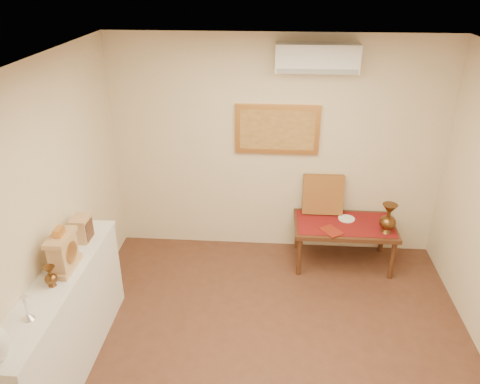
# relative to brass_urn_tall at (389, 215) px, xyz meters

# --- Properties ---
(floor) EXTENTS (4.50, 4.50, 0.00)m
(floor) POSITION_rel_brass_urn_tall_xyz_m (-1.30, -1.71, -0.78)
(floor) COLOR brown
(floor) RESTS_ON ground
(ceiling) EXTENTS (4.50, 4.50, 0.00)m
(ceiling) POSITION_rel_brass_urn_tall_xyz_m (-1.30, -1.71, 1.92)
(ceiling) COLOR white
(ceiling) RESTS_ON ground
(wall_back) EXTENTS (4.00, 0.02, 2.70)m
(wall_back) POSITION_rel_brass_urn_tall_xyz_m (-1.30, 0.54, 0.57)
(wall_back) COLOR beige
(wall_back) RESTS_ON ground
(wall_left) EXTENTS (0.02, 4.50, 2.70)m
(wall_left) POSITION_rel_brass_urn_tall_xyz_m (-3.30, -1.71, 0.57)
(wall_left) COLOR beige
(wall_left) RESTS_ON ground
(candlestick) EXTENTS (0.10, 0.10, 0.20)m
(candlestick) POSITION_rel_brass_urn_tall_xyz_m (-3.13, -2.19, 0.31)
(candlestick) COLOR silver
(candlestick) RESTS_ON display_ledge
(brass_urn_small) EXTENTS (0.11, 0.11, 0.24)m
(brass_urn_small) POSITION_rel_brass_urn_tall_xyz_m (-3.12, -1.79, 0.32)
(brass_urn_small) COLOR brown
(brass_urn_small) RESTS_ON display_ledge
(table_cloth) EXTENTS (1.14, 0.59, 0.01)m
(table_cloth) POSITION_rel_brass_urn_tall_xyz_m (-0.45, 0.17, -0.22)
(table_cloth) COLOR maroon
(table_cloth) RESTS_ON low_table
(brass_urn_tall) EXTENTS (0.19, 0.19, 0.44)m
(brass_urn_tall) POSITION_rel_brass_urn_tall_xyz_m (0.00, 0.00, 0.00)
(brass_urn_tall) COLOR brown
(brass_urn_tall) RESTS_ON table_cloth
(plate) EXTENTS (0.20, 0.20, 0.01)m
(plate) POSITION_rel_brass_urn_tall_xyz_m (-0.42, 0.27, -0.21)
(plate) COLOR white
(plate) RESTS_ON table_cloth
(menu) EXTENTS (0.29, 0.31, 0.01)m
(menu) POSITION_rel_brass_urn_tall_xyz_m (-0.63, -0.04, -0.21)
(menu) COLOR maroon
(menu) RESTS_ON table_cloth
(cushion) EXTENTS (0.49, 0.20, 0.50)m
(cushion) POSITION_rel_brass_urn_tall_xyz_m (-0.71, 0.43, 0.03)
(cushion) COLOR maroon
(cushion) RESTS_ON table_cloth
(display_ledge) EXTENTS (0.37, 2.02, 0.98)m
(display_ledge) POSITION_rel_brass_urn_tall_xyz_m (-3.13, -1.71, -0.29)
(display_ledge) COLOR silver
(display_ledge) RESTS_ON floor
(mantel_clock) EXTENTS (0.17, 0.36, 0.41)m
(mantel_clock) POSITION_rel_brass_urn_tall_xyz_m (-3.10, -1.55, 0.38)
(mantel_clock) COLOR tan
(mantel_clock) RESTS_ON display_ledge
(wooden_chest) EXTENTS (0.16, 0.21, 0.24)m
(wooden_chest) POSITION_rel_brass_urn_tall_xyz_m (-3.13, -1.08, 0.33)
(wooden_chest) COLOR tan
(wooden_chest) RESTS_ON display_ledge
(low_table) EXTENTS (1.20, 0.70, 0.55)m
(low_table) POSITION_rel_brass_urn_tall_xyz_m (-0.45, 0.17, -0.29)
(low_table) COLOR #4A2716
(low_table) RESTS_ON floor
(painting) EXTENTS (1.00, 0.06, 0.60)m
(painting) POSITION_rel_brass_urn_tall_xyz_m (-1.30, 0.51, 0.82)
(painting) COLOR #CF8D42
(painting) RESTS_ON wall_back
(ac_unit) EXTENTS (0.90, 0.25, 0.30)m
(ac_unit) POSITION_rel_brass_urn_tall_xyz_m (-0.90, 0.41, 1.67)
(ac_unit) COLOR silver
(ac_unit) RESTS_ON wall_back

